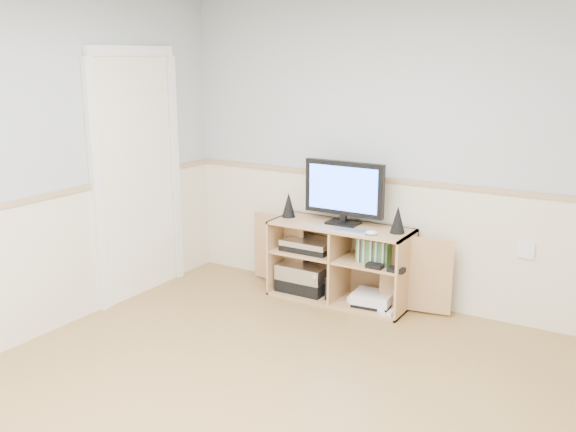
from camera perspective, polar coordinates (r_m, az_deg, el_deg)
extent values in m
cube|color=#A57F49|center=(3.75, -3.82, -18.46)|extent=(4.00, 4.50, 0.02)
cube|color=#A6B0B4|center=(5.23, 10.26, 5.57)|extent=(4.00, 0.02, 2.50)
cube|color=beige|center=(5.37, 9.85, -2.38)|extent=(4.00, 0.01, 1.00)
cube|color=tan|center=(5.24, 10.06, 3.05)|extent=(4.00, 0.02, 0.04)
cube|color=white|center=(5.53, -13.25, 3.25)|extent=(0.03, 0.82, 2.00)
cube|color=tan|center=(5.48, 4.57, -7.31)|extent=(1.18, 0.44, 0.02)
cube|color=tan|center=(5.28, 4.70, -0.93)|extent=(1.18, 0.44, 0.02)
cube|color=tan|center=(5.64, -0.67, -3.24)|extent=(0.02, 0.44, 0.65)
cube|color=tan|center=(5.15, 10.45, -5.17)|extent=(0.02, 0.44, 0.65)
cube|color=tan|center=(5.55, 5.61, -3.59)|extent=(1.18, 0.02, 0.65)
cube|color=tan|center=(5.37, 4.63, -4.18)|extent=(0.02, 0.42, 0.61)
cube|color=tan|center=(5.48, 1.87, -3.15)|extent=(0.56, 0.40, 0.02)
cube|color=tan|center=(5.23, 7.55, -4.11)|extent=(0.56, 0.40, 0.02)
cube|color=tan|center=(5.71, -0.87, -3.00)|extent=(0.57, 0.12, 0.61)
cube|color=tan|center=(5.19, 11.29, -5.09)|extent=(0.57, 0.12, 0.61)
cube|color=black|center=(5.32, 4.94, -0.60)|extent=(0.26, 0.18, 0.02)
cube|color=black|center=(5.31, 4.95, -0.19)|extent=(0.05, 0.04, 0.06)
cube|color=black|center=(5.25, 5.01, 2.48)|extent=(0.69, 0.05, 0.44)
cube|color=blue|center=(5.23, 4.88, 2.43)|extent=(0.61, 0.01, 0.36)
cone|color=black|center=(5.50, 0.06, 1.00)|extent=(0.12, 0.12, 0.21)
cone|color=black|center=(5.08, 9.73, -0.31)|extent=(0.12, 0.12, 0.22)
cube|color=silver|center=(5.09, 5.51, -1.33)|extent=(0.29, 0.15, 0.01)
ellipsoid|color=white|center=(5.01, 7.41, -1.49)|extent=(0.11, 0.10, 0.04)
cube|color=black|center=(5.60, 1.49, -6.07)|extent=(0.43, 0.32, 0.11)
cube|color=silver|center=(5.56, 1.50, -4.91)|extent=(0.43, 0.32, 0.13)
cube|color=black|center=(5.47, 1.88, -2.80)|extent=(0.43, 0.30, 0.05)
cube|color=silver|center=(5.46, 1.88, -2.32)|extent=(0.43, 0.30, 0.05)
cube|color=black|center=(5.42, 3.82, -6.29)|extent=(0.04, 0.14, 0.20)
cube|color=white|center=(5.41, 6.58, -7.26)|extent=(0.23, 0.18, 0.05)
cube|color=black|center=(5.33, 7.54, -7.73)|extent=(0.32, 0.27, 0.03)
cube|color=white|center=(5.31, 7.56, -7.18)|extent=(0.34, 0.29, 0.08)
cube|color=white|center=(5.19, 9.23, -8.40)|extent=(0.04, 0.14, 0.03)
cube|color=white|center=(5.33, 9.68, -7.78)|extent=(0.09, 0.15, 0.03)
cube|color=#3F8C3F|center=(5.18, 7.70, -3.10)|extent=(0.27, 0.14, 0.19)
cube|color=white|center=(5.08, 20.41, -2.87)|extent=(0.12, 0.03, 0.12)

